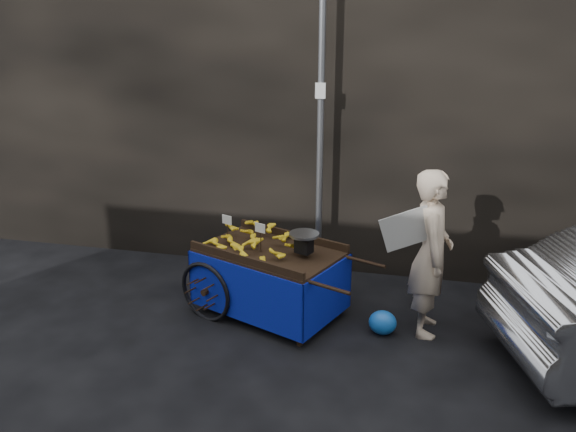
# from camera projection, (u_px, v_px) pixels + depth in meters

# --- Properties ---
(ground) EXTENTS (80.00, 80.00, 0.00)m
(ground) POSITION_uv_depth(u_px,v_px,m) (270.00, 324.00, 6.17)
(ground) COLOR black
(ground) RESTS_ON ground
(building_wall) EXTENTS (13.50, 2.00, 5.00)m
(building_wall) POSITION_uv_depth(u_px,v_px,m) (344.00, 73.00, 7.68)
(building_wall) COLOR black
(building_wall) RESTS_ON ground
(street_pole) EXTENTS (0.12, 0.10, 4.00)m
(street_pole) POSITION_uv_depth(u_px,v_px,m) (321.00, 124.00, 6.66)
(street_pole) COLOR slate
(street_pole) RESTS_ON ground
(banana_cart) EXTENTS (2.28, 1.63, 1.13)m
(banana_cart) POSITION_uv_depth(u_px,v_px,m) (266.00, 256.00, 6.21)
(banana_cart) COLOR black
(banana_cart) RESTS_ON ground
(vendor) EXTENTS (0.76, 0.66, 1.78)m
(vendor) POSITION_uv_depth(u_px,v_px,m) (431.00, 253.00, 5.78)
(vendor) COLOR beige
(vendor) RESTS_ON ground
(plastic_bag) EXTENTS (0.30, 0.24, 0.27)m
(plastic_bag) POSITION_uv_depth(u_px,v_px,m) (383.00, 323.00, 5.93)
(plastic_bag) COLOR blue
(plastic_bag) RESTS_ON ground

